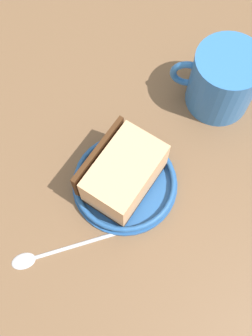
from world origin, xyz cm
name	(u,v)px	position (x,y,z in cm)	size (l,w,h in cm)	color
ground_plane	(110,169)	(0.00, 0.00, -1.93)	(141.16, 141.16, 3.87)	brown
small_plate	(124,183)	(-3.65, 0.08, 0.80)	(13.80, 13.80, 1.62)	#26599E
cake_slice	(122,173)	(-3.40, 0.18, 3.83)	(10.43, 12.16, 5.77)	#472814
tea_mug	(220,78)	(0.51, -18.18, 4.64)	(9.61, 9.90, 9.08)	#3372BF
teaspoon	(43,255)	(-5.78, 13.53, 0.35)	(5.15, 13.54, 0.80)	silver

